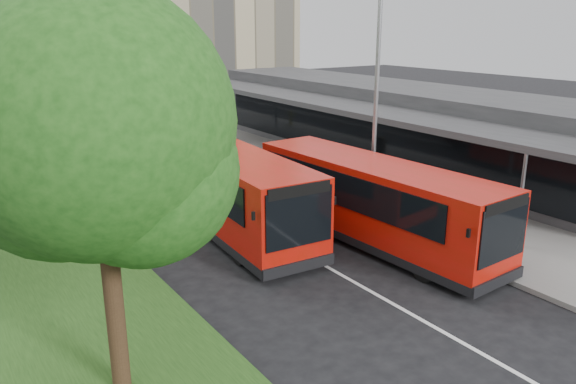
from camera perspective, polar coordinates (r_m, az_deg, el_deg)
name	(u,v)px	position (r m, az deg, el deg)	size (l,w,h in m)	color
ground	(313,259)	(17.52, 2.59, -6.85)	(120.00, 120.00, 0.00)	black
pavement	(204,134)	(37.02, -8.58, 5.83)	(5.00, 80.00, 0.15)	slate
lane_centre_line	(142,163)	(30.27, -14.65, 2.87)	(0.12, 70.00, 0.01)	silver
kerb_dashes	(171,143)	(35.07, -11.83, 4.93)	(0.12, 56.00, 0.01)	silver
office_block	(175,2)	(59.73, -11.44, 18.43)	(22.00, 12.00, 18.00)	tan
station_building	(390,123)	(29.65, 10.31, 6.88)	(7.70, 26.00, 4.00)	#2E2E30
tree_near	(96,141)	(10.41, -18.90, 4.95)	(4.88, 4.88, 7.84)	#342114
lamp_post_near	(375,91)	(20.36, 8.80, 10.11)	(1.44, 0.28, 8.00)	gray
lamp_post_far	(160,60)	(37.51, -12.92, 12.90)	(1.44, 0.28, 8.00)	gray
bus_main	(373,202)	(18.63, 8.63, -0.99)	(2.89, 9.70, 2.71)	#B91009
bus_second	(225,188)	(19.88, -6.37, 0.42)	(3.19, 10.16, 2.83)	#B91009
litter_bin	(294,159)	(27.43, 0.64, 3.32)	(0.52, 0.52, 0.94)	#3D2C19
bollard	(191,129)	(35.50, -9.79, 6.29)	(0.17, 0.17, 1.05)	#FFEF0D
car_near	(64,100)	(53.02, -21.76, 8.71)	(1.42, 3.53, 1.20)	#5F0D14
car_far	(16,98)	(56.40, -25.89, 8.58)	(1.14, 3.26, 1.07)	navy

